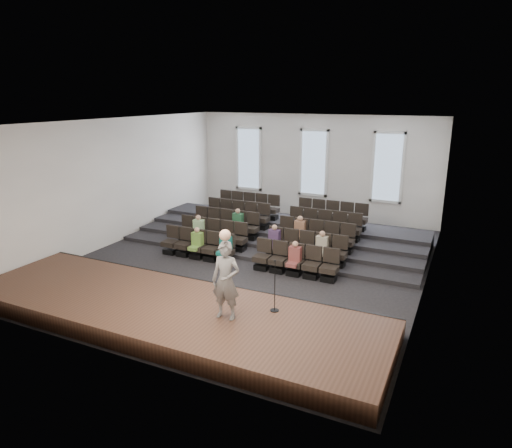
{
  "coord_description": "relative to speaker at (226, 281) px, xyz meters",
  "views": [
    {
      "loc": [
        6.91,
        -14.12,
        5.86
      ],
      "look_at": [
        -0.03,
        0.5,
        1.27
      ],
      "focal_mm": 32.0,
      "sensor_mm": 36.0,
      "label": 1
    }
  ],
  "objects": [
    {
      "name": "ceiling",
      "position": [
        -1.82,
        5.1,
        3.52
      ],
      "size": [
        12.0,
        14.0,
        0.02
      ],
      "primitive_type": "cube",
      "color": "white",
      "rests_on": "ground"
    },
    {
      "name": "windows",
      "position": [
        -1.82,
        12.05,
        1.21
      ],
      "size": [
        8.44,
        0.1,
        3.24
      ],
      "color": "white",
      "rests_on": "wall_back"
    },
    {
      "name": "stage",
      "position": [
        -1.82,
        0.0,
        -1.24
      ],
      "size": [
        11.8,
        3.6,
        0.5
      ],
      "primitive_type": "cube",
      "color": "#4A2E1F",
      "rests_on": "ground"
    },
    {
      "name": "wall_front",
      "position": [
        -1.82,
        -1.92,
        1.01
      ],
      "size": [
        12.0,
        0.04,
        5.0
      ],
      "primitive_type": "cube",
      "color": "white",
      "rests_on": "ground"
    },
    {
      "name": "audience",
      "position": [
        -1.82,
        5.42,
        -0.68
      ],
      "size": [
        5.45,
        2.64,
        1.1
      ],
      "color": "#72A542",
      "rests_on": "seating_rows"
    },
    {
      "name": "seating_rows",
      "position": [
        -1.82,
        6.64,
        -0.81
      ],
      "size": [
        6.8,
        4.7,
        1.67
      ],
      "color": "black",
      "rests_on": "ground"
    },
    {
      "name": "mic_stand",
      "position": [
        0.94,
        0.85,
        -0.58
      ],
      "size": [
        0.23,
        0.23,
        1.39
      ],
      "color": "black",
      "rests_on": "stage"
    },
    {
      "name": "ground",
      "position": [
        -1.82,
        5.1,
        -1.49
      ],
      "size": [
        14.0,
        14.0,
        0.0
      ],
      "primitive_type": "plane",
      "color": "black",
      "rests_on": "ground"
    },
    {
      "name": "stage_lip",
      "position": [
        -1.82,
        1.77,
        -1.24
      ],
      "size": [
        11.8,
        0.06,
        0.52
      ],
      "primitive_type": "cube",
      "color": "black",
      "rests_on": "ground"
    },
    {
      "name": "speaker",
      "position": [
        0.0,
        0.0,
        0.0
      ],
      "size": [
        0.76,
        0.53,
        1.98
      ],
      "primitive_type": "imported",
      "rotation": [
        0.0,
        0.0,
        0.08
      ],
      "color": "slate",
      "rests_on": "stage"
    },
    {
      "name": "wall_right",
      "position": [
        4.2,
        5.1,
        1.01
      ],
      "size": [
        0.04,
        14.0,
        5.0
      ],
      "primitive_type": "cube",
      "color": "white",
      "rests_on": "ground"
    },
    {
      "name": "risers",
      "position": [
        -1.82,
        8.27,
        -1.29
      ],
      "size": [
        11.8,
        4.8,
        0.6
      ],
      "color": "black",
      "rests_on": "ground"
    },
    {
      "name": "wall_back",
      "position": [
        -1.82,
        12.12,
        1.01
      ],
      "size": [
        12.0,
        0.04,
        5.0
      ],
      "primitive_type": "cube",
      "color": "white",
      "rests_on": "ground"
    },
    {
      "name": "wall_left",
      "position": [
        -7.84,
        5.1,
        1.01
      ],
      "size": [
        0.04,
        14.0,
        5.0
      ],
      "primitive_type": "cube",
      "color": "white",
      "rests_on": "ground"
    }
  ]
}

